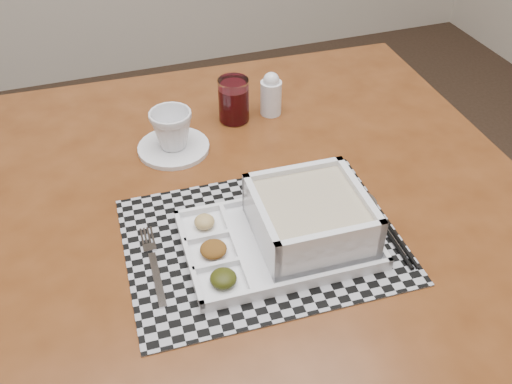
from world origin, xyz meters
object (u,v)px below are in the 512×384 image
Objects in this scene: juice_glass at (234,102)px; serving_tray at (300,224)px; creamer_bottle at (271,94)px; cup at (172,129)px; dining_table at (250,235)px.

serving_tray is at bearing -91.36° from juice_glass.
cup is at bearing -163.79° from creamer_bottle.
serving_tray is 0.37m from cup.
creamer_bottle is at bearing 62.87° from dining_table.
serving_tray is 0.41m from juice_glass.
juice_glass is at bearing 78.55° from dining_table.
serving_tray is at bearing -103.44° from creamer_bottle.
serving_tray is 3.75× the size of cup.
creamer_bottle reaches higher than juice_glass.
dining_table is at bearing 110.96° from serving_tray.
dining_table is 11.48× the size of juice_glass.
juice_glass is (0.16, 0.07, -0.00)m from cup.
cup is at bearing 114.69° from dining_table.
juice_glass is (0.06, 0.28, 0.13)m from dining_table.
dining_table is 0.27m from cup.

